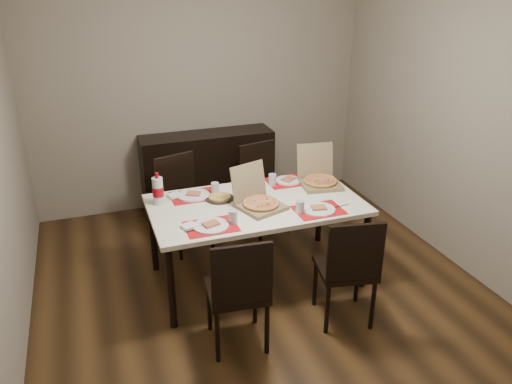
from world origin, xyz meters
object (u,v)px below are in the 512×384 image
chair_far_left (182,198)px  dip_bowl (258,190)px  chair_far_right (262,183)px  chair_near_left (239,289)px  sideboard (208,171)px  dining_table (256,210)px  soda_bottle (158,191)px  pizza_box_center (259,201)px  chair_near_right (349,267)px

chair_far_left → dip_bowl: chair_far_left is taller
chair_far_left → dip_bowl: size_ratio=8.72×
chair_far_left → chair_far_right: same height
chair_far_left → chair_near_left: bearing=-88.0°
chair_near_left → chair_far_right: 1.94m
sideboard → dip_bowl: size_ratio=14.06×
dining_table → chair_far_left: bearing=120.3°
chair_near_left → soda_bottle: size_ratio=3.31×
chair_far_left → dining_table: bearing=-59.7°
dining_table → chair_far_left: (-0.48, 0.83, -0.17)m
chair_far_left → chair_far_right: size_ratio=1.00×
sideboard → pizza_box_center: pizza_box_center is taller
dining_table → chair_far_right: size_ratio=1.94×
chair_near_left → pizza_box_center: pizza_box_center is taller
pizza_box_center → soda_bottle: pizza_box_center is taller
dining_table → pizza_box_center: bearing=-95.8°
dining_table → chair_far_left: size_ratio=1.94×
chair_near_left → dining_table: bearing=63.1°
dining_table → chair_near_left: chair_near_left is taller
sideboard → chair_near_right: chair_near_right is taller
sideboard → chair_near_left: size_ratio=1.61×
chair_far_right → dip_bowl: chair_far_right is taller
chair_near_left → chair_near_right: size_ratio=1.00×
chair_near_right → dip_bowl: size_ratio=8.72×
chair_far_left → soda_bottle: 0.74m
dining_table → chair_near_right: (0.45, -0.83, -0.17)m
sideboard → dining_table: 1.64m
soda_bottle → chair_far_left: bearing=62.1°
chair_near_right → chair_far_left: size_ratio=1.00×
chair_near_right → pizza_box_center: pizza_box_center is taller
sideboard → dining_table: bearing=-89.4°
dip_bowl → chair_far_left: bearing=134.5°
chair_far_left → pizza_box_center: pizza_box_center is taller
soda_bottle → pizza_box_center: bearing=-24.4°
chair_far_left → chair_far_right: (0.88, 0.09, 0.00)m
soda_bottle → chair_near_left: bearing=-71.9°
sideboard → chair_near_right: (0.47, -2.45, 0.06)m
dining_table → chair_far_left: chair_far_left is taller
chair_near_left → chair_far_right: size_ratio=1.00×
chair_near_left → pizza_box_center: 0.90m
chair_near_left → sideboard: bearing=80.6°
chair_near_right → dining_table: bearing=118.3°
dip_bowl → soda_bottle: 0.90m
chair_near_left → chair_far_left: same height
chair_far_right → dip_bowl: size_ratio=8.72×
pizza_box_center → sideboard: bearing=90.3°
chair_far_left → pizza_box_center: bearing=-62.7°
sideboard → chair_far_left: chair_far_left is taller
pizza_box_center → dining_table: bearing=84.2°
chair_near_left → chair_near_right: (0.88, 0.00, 0.00)m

